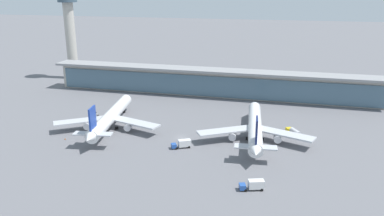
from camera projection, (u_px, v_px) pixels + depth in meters
ground_plane at (181, 137)px, 153.42m from camera, size 1200.00×1200.00×0.00m
airliner_left_stand at (110, 117)px, 162.39m from camera, size 44.63×58.61×15.65m
airliner_centre_stand at (255, 127)px, 150.60m from camera, size 44.95×58.77×15.65m
service_truck_near_nose_grey at (95, 114)px, 178.83m from camera, size 3.26×2.55×2.05m
service_truck_under_wing_yellow at (294, 131)px, 155.07m from camera, size 6.34×8.54×2.95m
service_truck_mid_apron_blue at (253, 185)px, 113.27m from camera, size 7.65×4.50×3.10m
service_truck_by_tail_blue at (182, 144)px, 143.04m from camera, size 7.50×5.54×3.10m
terminal_building at (214, 82)px, 209.79m from camera, size 183.60×12.80×15.20m
control_tower at (70, 27)px, 243.97m from camera, size 12.00×12.00×60.76m
safety_cone_alpha at (65, 139)px, 151.24m from camera, size 0.62×0.62×0.70m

